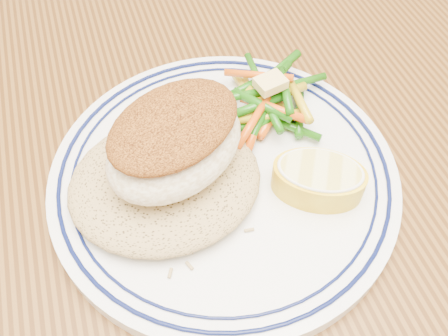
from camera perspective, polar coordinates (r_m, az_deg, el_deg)
dining_table at (r=0.49m, az=-4.42°, el=-6.84°), size 1.50×0.90×0.75m
plate at (r=0.39m, az=0.00°, el=-0.94°), size 0.27×0.27×0.02m
rice_pilaf at (r=0.36m, az=-6.81°, el=-1.24°), size 0.14×0.13×0.03m
fish_fillet at (r=0.34m, az=-5.65°, el=3.06°), size 0.13×0.12×0.05m
vegetable_pile at (r=0.41m, az=5.04°, el=7.45°), size 0.11×0.10×0.03m
butter_pat at (r=0.40m, az=5.33°, el=9.64°), size 0.03×0.02×0.01m
lemon_wedge at (r=0.37m, az=10.74°, el=-1.20°), size 0.08×0.08×0.03m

